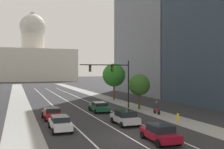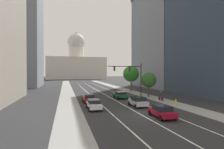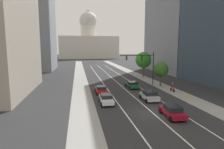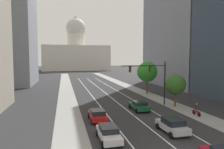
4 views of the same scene
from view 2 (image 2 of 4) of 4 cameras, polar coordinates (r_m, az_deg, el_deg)
The scene contains 19 objects.
ground_plane at distance 62.28m, azimuth -5.51°, elevation -4.27°, with size 400.00×400.00×0.00m, color #2B2B2D.
sidewalk_left at distance 56.61m, azimuth -13.52°, elevation -4.77°, with size 3.46×130.00×0.01m, color gray.
sidewalk_right at distance 59.39m, azimuth 3.57°, elevation -4.50°, with size 3.46×130.00×0.01m, color gray.
lane_stripe_left at distance 47.02m, azimuth -6.99°, elevation -5.85°, with size 0.16×90.00×0.01m, color white.
lane_stripe_center at distance 47.57m, azimuth -2.80°, elevation -5.77°, with size 0.16×90.00×0.01m, color white.
lane_stripe_right at distance 48.37m, azimuth 1.27°, elevation -5.66°, with size 0.16×90.00×0.01m, color white.
office_tower_far_left at distance 81.72m, azimuth -28.75°, elevation 18.50°, with size 22.14×19.99×60.94m.
office_tower_far_right at distance 73.10m, azimuth 17.17°, elevation 10.68°, with size 20.63×27.56×36.15m.
capitol_building at distance 159.31m, azimuth -10.77°, elevation 3.05°, with size 46.37×25.60×38.72m.
car_white at distance 27.38m, azimuth -5.50°, elevation -8.94°, with size 1.93×4.31×1.42m.
car_silver at distance 29.66m, azimuth 7.93°, elevation -8.11°, with size 2.13×4.14×1.53m.
car_crimson at distance 23.09m, azimuth 14.94°, elevation -10.74°, with size 2.10×4.27×1.46m.
car_red at distance 33.66m, azimuth -7.14°, elevation -7.15°, with size 2.08×4.04×1.44m.
car_green at distance 38.56m, azimuth 2.60°, elevation -6.16°, with size 2.17×4.28×1.40m.
traffic_signal_mast at distance 41.65m, azimuth 5.82°, elevation 0.42°, with size 7.79×0.39×7.34m.
fire_hydrant at distance 32.64m, azimuth 18.75°, elevation -7.93°, with size 0.26×0.35×0.91m.
cyclist at distance 36.91m, azimuth 14.59°, elevation -6.32°, with size 0.36×1.70×1.72m.
street_tree_mid_right at distance 41.61m, azimuth 11.03°, elevation -1.70°, with size 3.27×3.27×5.28m.
street_tree_near_right at distance 53.80m, azimuth 5.81°, elevation 0.20°, with size 4.53×4.53×7.19m.
Camera 2 is at (-9.26, -21.36, 5.29)m, focal length 30.13 mm.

